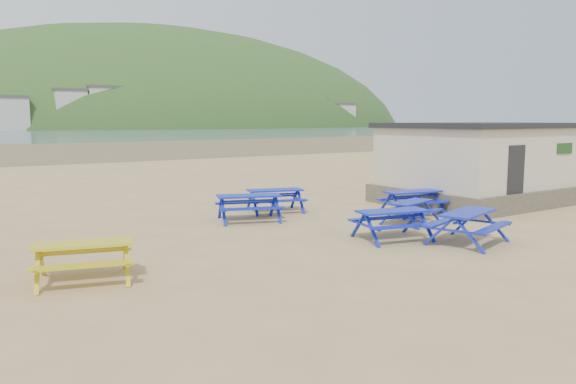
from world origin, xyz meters
TOP-DOWN VIEW (x-y plane):
  - ground at (0.00, 0.00)m, footprint 400.00×400.00m
  - picnic_table_blue_a at (0.68, 2.56)m, footprint 2.47×2.24m
  - picnic_table_blue_b at (2.37, 3.59)m, footprint 2.31×2.07m
  - picnic_table_blue_c at (5.99, 0.42)m, footprint 2.25×1.94m
  - picnic_table_blue_d at (2.47, -2.15)m, footprint 2.27×1.99m
  - picnic_table_blue_e at (3.75, -3.63)m, footprint 2.44×2.17m
  - picnic_table_blue_f at (4.62, -0.80)m, footprint 2.03×1.79m
  - picnic_table_yellow at (-5.58, -1.46)m, footprint 2.27×2.02m
  - amenity_block at (10.50, 1.00)m, footprint 7.40×5.40m
  - headland_town at (90.00, 229.68)m, footprint 264.00×144.00m

SIDE VIEW (x-z plane):
  - headland_town at x=90.00m, z-range -63.91..44.09m
  - ground at x=0.00m, z-range 0.00..0.00m
  - picnic_table_blue_f at x=4.62m, z-range 0.00..0.72m
  - picnic_table_yellow at x=-5.58m, z-range 0.00..0.81m
  - picnic_table_blue_b at x=2.37m, z-range 0.00..0.81m
  - picnic_table_blue_d at x=2.47m, z-range 0.00..0.82m
  - picnic_table_blue_c at x=5.99m, z-range 0.00..0.83m
  - picnic_table_blue_a at x=0.68m, z-range 0.00..0.85m
  - picnic_table_blue_e at x=3.75m, z-range 0.00..0.86m
  - amenity_block at x=10.50m, z-range -0.01..3.14m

